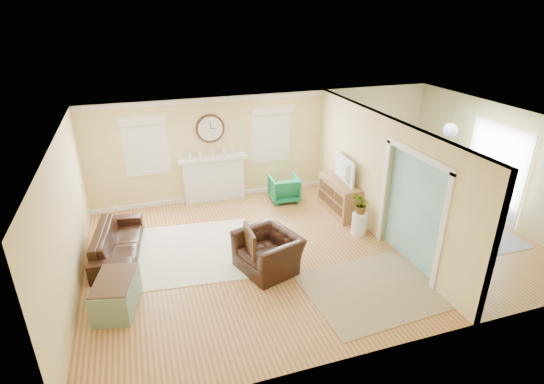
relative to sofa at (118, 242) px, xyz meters
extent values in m
plane|color=brown|center=(3.83, -0.86, -0.30)|extent=(9.00, 9.00, 0.00)
cube|color=#D3B870|center=(3.83, 2.14, 1.00)|extent=(9.00, 0.02, 2.60)
cube|color=#D3B870|center=(3.83, -3.86, 1.00)|extent=(9.00, 0.02, 2.60)
cube|color=#D3B870|center=(-0.67, -0.86, 1.00)|extent=(0.02, 6.00, 2.60)
cube|color=#D3B870|center=(8.33, -0.86, 1.00)|extent=(0.02, 6.00, 2.60)
cube|color=white|center=(3.83, -0.86, 2.30)|extent=(9.00, 6.00, 0.02)
cube|color=#D3B870|center=(5.33, 0.54, 1.00)|extent=(0.12, 3.20, 2.60)
cube|color=#D3B870|center=(5.33, -3.36, 1.00)|extent=(0.12, 1.00, 2.60)
cube|color=#D3B870|center=(5.33, -1.96, 2.10)|extent=(0.12, 1.80, 0.40)
cube|color=white|center=(5.26, -1.06, 0.80)|extent=(0.04, 0.12, 2.20)
cube|color=white|center=(5.26, -2.86, 0.80)|extent=(0.04, 0.12, 2.20)
cube|color=white|center=(5.26, -1.96, 1.90)|extent=(0.04, 1.92, 0.12)
cube|color=#6CA7A7|center=(5.40, -0.86, 1.00)|extent=(0.02, 6.00, 2.60)
cube|color=white|center=(2.33, 2.02, 0.25)|extent=(1.50, 0.24, 1.10)
cube|color=white|center=(2.33, 1.99, 0.83)|extent=(1.70, 0.30, 0.08)
cube|color=black|center=(2.33, 2.12, 0.20)|extent=(0.85, 0.02, 0.75)
cube|color=gold|center=(2.33, 2.01, 0.12)|extent=(0.85, 0.02, 0.62)
cylinder|color=#4B301E|center=(2.33, 2.11, 1.55)|extent=(0.70, 0.06, 0.70)
cylinder|color=silver|center=(2.33, 2.08, 1.55)|extent=(0.60, 0.01, 0.60)
cube|color=black|center=(2.33, 2.07, 1.65)|extent=(0.02, 0.01, 0.20)
cube|color=black|center=(2.39, 2.07, 1.55)|extent=(0.12, 0.01, 0.02)
cube|color=white|center=(0.78, 2.12, 1.25)|extent=(0.90, 0.03, 1.30)
cube|color=white|center=(0.78, 2.09, 1.25)|extent=(1.00, 0.04, 1.40)
cube|color=#EFE5CD|center=(0.78, 2.05, 1.88)|extent=(1.05, 0.10, 0.18)
cube|color=white|center=(3.88, 2.12, 1.25)|extent=(0.90, 0.03, 1.30)
cube|color=white|center=(3.88, 2.09, 1.25)|extent=(1.00, 0.04, 1.40)
cube|color=#EFE5CD|center=(3.88, 2.05, 1.88)|extent=(1.05, 0.10, 0.18)
cube|color=white|center=(8.30, -0.86, 0.80)|extent=(0.03, 1.60, 2.10)
cube|color=white|center=(8.27, -0.86, 0.80)|extent=(0.03, 1.70, 2.20)
cylinder|color=gold|center=(6.83, -0.86, 2.15)|extent=(0.02, 0.02, 0.30)
sphere|color=white|center=(6.83, -0.86, 1.90)|extent=(0.30, 0.30, 0.30)
cube|color=#EFE5CD|center=(1.33, -0.31, -0.29)|extent=(2.93, 2.61, 0.01)
cube|color=tan|center=(4.22, -2.60, -0.29)|extent=(2.37, 1.99, 0.01)
cube|color=gray|center=(7.04, -0.99, -0.29)|extent=(2.24, 2.80, 0.01)
imported|color=black|center=(0.00, 0.00, 0.00)|extent=(1.04, 2.11, 0.59)
imported|color=black|center=(2.69, -1.37, 0.07)|extent=(1.27, 1.36, 0.72)
imported|color=#00622F|center=(4.01, 1.43, 0.03)|extent=(0.74, 0.76, 0.65)
cube|color=gray|center=(-0.01, -1.69, -0.02)|extent=(0.81, 1.10, 0.55)
cube|color=#4B301E|center=(-0.01, -1.69, 0.26)|extent=(0.77, 1.04, 0.02)
cube|color=olive|center=(5.04, 0.40, 0.10)|extent=(0.48, 1.43, 0.80)
cube|color=#4B301E|center=(4.80, -0.02, 0.25)|extent=(0.01, 0.38, 0.22)
cube|color=#4B301E|center=(4.80, -0.02, -0.02)|extent=(0.01, 0.38, 0.22)
cube|color=#4B301E|center=(4.80, 0.40, 0.25)|extent=(0.01, 0.38, 0.22)
cube|color=#4B301E|center=(4.80, 0.40, -0.02)|extent=(0.01, 0.38, 0.22)
cube|color=#4B301E|center=(4.80, 0.83, 0.25)|extent=(0.01, 0.38, 0.22)
cube|color=#4B301E|center=(4.80, 0.83, -0.02)|extent=(0.01, 0.38, 0.22)
imported|color=black|center=(5.02, 0.40, 0.80)|extent=(0.21, 1.04, 0.59)
cylinder|color=white|center=(4.98, -0.70, -0.05)|extent=(0.33, 0.33, 0.48)
imported|color=#337F33|center=(4.98, -0.70, 0.40)|extent=(0.50, 0.50, 0.42)
imported|color=#4B301E|center=(7.04, -0.99, 0.00)|extent=(0.95, 1.68, 0.58)
cube|color=gray|center=(7.08, 0.12, 0.11)|extent=(0.48, 0.48, 0.05)
cube|color=gray|center=(7.08, 0.12, 0.34)|extent=(0.38, 0.16, 0.45)
cylinder|color=black|center=(7.18, 0.31, -0.11)|extent=(0.03, 0.03, 0.38)
cylinder|color=black|center=(7.27, 0.02, -0.11)|extent=(0.03, 0.03, 0.38)
cylinder|color=black|center=(6.88, 0.22, -0.11)|extent=(0.03, 0.03, 0.38)
cylinder|color=black|center=(6.98, -0.07, -0.11)|extent=(0.03, 0.03, 0.38)
cube|color=gray|center=(6.97, -2.12, 0.12)|extent=(0.41, 0.41, 0.05)
cube|color=gray|center=(6.97, -2.12, 0.35)|extent=(0.39, 0.07, 0.46)
cylinder|color=black|center=(6.80, -2.27, -0.10)|extent=(0.03, 0.03, 0.39)
cylinder|color=black|center=(6.82, -1.95, -0.10)|extent=(0.03, 0.03, 0.39)
cylinder|color=black|center=(7.12, -2.28, -0.10)|extent=(0.03, 0.03, 0.39)
cylinder|color=black|center=(7.13, -1.97, -0.10)|extent=(0.03, 0.03, 0.39)
cube|color=white|center=(6.36, -0.93, 0.18)|extent=(0.47, 0.47, 0.05)
cube|color=white|center=(6.36, -0.93, 0.44)|extent=(0.08, 0.44, 0.52)
cylinder|color=black|center=(6.17, -0.77, -0.08)|extent=(0.03, 0.03, 0.44)
cylinder|color=black|center=(6.52, -0.74, -0.08)|extent=(0.03, 0.03, 0.44)
cylinder|color=black|center=(6.19, -1.12, -0.08)|extent=(0.03, 0.03, 0.44)
cylinder|color=black|center=(6.55, -1.10, -0.08)|extent=(0.03, 0.03, 0.44)
cube|color=gray|center=(7.73, -0.96, 0.14)|extent=(0.49, 0.49, 0.05)
cube|color=gray|center=(7.73, -0.96, 0.39)|extent=(0.13, 0.41, 0.49)
cylinder|color=black|center=(7.92, -1.09, -0.09)|extent=(0.03, 0.03, 0.41)
cylinder|color=black|center=(7.60, -1.16, -0.09)|extent=(0.03, 0.03, 0.41)
cylinder|color=black|center=(7.85, -0.76, -0.09)|extent=(0.03, 0.03, 0.41)
cylinder|color=black|center=(7.53, -0.83, -0.09)|extent=(0.03, 0.03, 0.41)
camera|label=1|loc=(0.65, -7.84, 4.32)|focal=28.00mm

